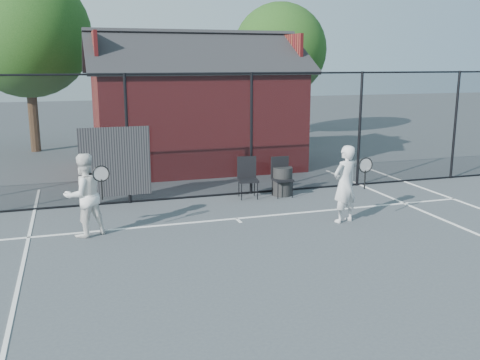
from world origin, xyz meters
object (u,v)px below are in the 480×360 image
object	(u,v)px
clubhouse	(195,115)
player_front	(345,184)
chair_right	(282,178)
waste_bin	(282,181)
chair_left	(248,178)
player_back	(84,195)

from	to	relation	value
clubhouse	player_front	bearing A→B (deg)	-77.22
player_front	chair_right	bearing A→B (deg)	100.30
waste_bin	chair_left	bearing A→B (deg)	180.00
clubhouse	chair_right	bearing A→B (deg)	-75.95
player_back	chair_right	bearing A→B (deg)	19.53
player_back	chair_left	size ratio (longest dim) A/B	1.64
clubhouse	chair_right	size ratio (longest dim) A/B	6.87
clubhouse	player_front	xyz separation A→B (m)	(1.56, -6.86, -0.80)
player_front	waste_bin	bearing A→B (deg)	98.63
clubhouse	waste_bin	xyz separation A→B (m)	(1.18, -4.40, -1.25)
chair_left	waste_bin	world-z (taller)	chair_left
clubhouse	player_back	distance (m)	7.19
player_back	chair_right	world-z (taller)	player_back
chair_left	waste_bin	distance (m)	0.91
clubhouse	player_front	world-z (taller)	clubhouse
chair_left	player_back	bearing A→B (deg)	-147.45
player_front	waste_bin	world-z (taller)	player_front
player_back	chair_left	xyz separation A→B (m)	(3.85, 1.79, -0.31)
chair_left	waste_bin	bearing A→B (deg)	7.65
player_back	clubhouse	bearing A→B (deg)	60.07
player_front	player_back	distance (m)	5.16
chair_left	waste_bin	size ratio (longest dim) A/B	1.37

